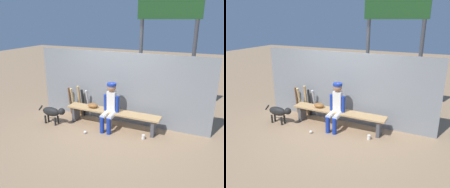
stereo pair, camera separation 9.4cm
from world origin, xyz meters
The scene contains 15 objects.
ground_plane centered at (0.00, 0.00, 0.00)m, with size 30.00×30.00×0.00m, color #937556.
chainlink_fence centered at (0.00, 0.42, 0.94)m, with size 4.71×0.03×1.88m, color gray.
dugout_bench centered at (0.00, 0.00, 0.35)m, with size 2.46×0.36×0.45m.
player_seated centered at (-0.01, -0.11, 0.64)m, with size 0.41×0.55×1.18m.
baseball_glove centered at (-0.55, 0.00, 0.51)m, with size 0.28×0.20×0.12m, color brown.
bat_aluminum_silver centered at (-0.88, 0.33, 0.41)m, with size 0.06×0.06×0.82m, color #B7B7BC.
bat_aluminum_black centered at (-1.03, 0.31, 0.40)m, with size 0.06×0.06×0.81m, color black.
bat_wood_tan centered at (-1.13, 0.28, 0.46)m, with size 0.06×0.06×0.93m, color tan.
bat_wood_natural centered at (-1.32, 0.25, 0.42)m, with size 0.06×0.06×0.85m, color tan.
bat_wood_dark centered at (-1.46, 0.30, 0.41)m, with size 0.06×0.06×0.81m, color brown.
baseball centered at (-0.46, -0.59, 0.04)m, with size 0.07×0.07×0.07m, color white.
cup_on_ground centered at (0.92, -0.28, 0.06)m, with size 0.08×0.08×0.11m, color silver.
cup_on_bench centered at (-0.17, -0.02, 0.50)m, with size 0.08×0.08×0.11m, color #1E47AD.
scoreboard centered at (1.05, 1.39, 2.66)m, with size 1.94×0.27×3.84m.
dog centered at (-1.50, -0.45, 0.34)m, with size 0.84×0.20×0.49m.
Camera 2 is at (2.22, -4.82, 2.65)m, focal length 36.34 mm.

